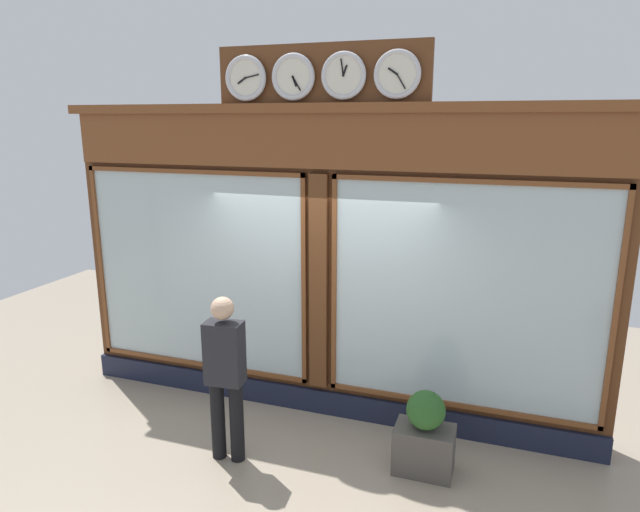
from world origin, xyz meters
TOP-DOWN VIEW (x-y plane):
  - shop_facade at (0.00, -0.12)m, footprint 6.19×0.42m
  - pedestrian at (0.56, 1.17)m, footprint 0.38×0.25m
  - planter_box at (-1.31, 0.75)m, footprint 0.56×0.36m
  - planter_shrub at (-1.31, 0.75)m, footprint 0.37×0.37m

SIDE VIEW (x-z plane):
  - planter_box at x=-1.31m, z-range 0.00..0.46m
  - planter_shrub at x=-1.31m, z-range 0.46..0.83m
  - pedestrian at x=0.56m, z-range 0.09..1.78m
  - shop_facade at x=0.00m, z-range -0.25..3.79m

